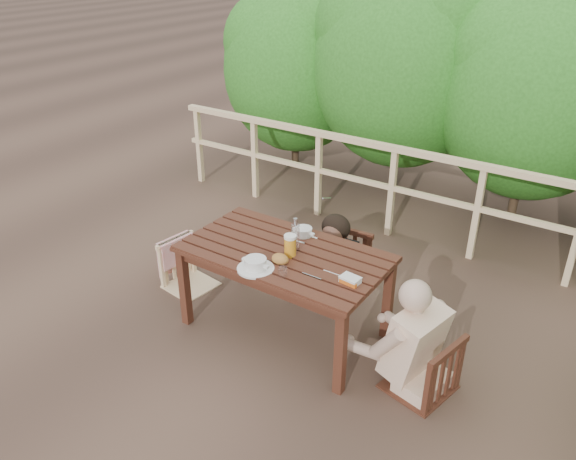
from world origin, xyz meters
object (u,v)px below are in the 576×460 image
Objects in this scene: beer_glass at (290,246)px; diner_right at (434,310)px; table at (285,292)px; soup_near at (255,264)px; chair_left at (188,247)px; tumbler at (283,272)px; chair_right at (425,338)px; butter_tub at (350,281)px; woman at (343,228)px; bread_roll at (280,259)px; bottle at (295,235)px; chair_far at (341,241)px; soup_far at (303,232)px.

diner_right is at bearing -0.09° from beer_glass.
table is 5.72× the size of soup_near.
soup_near is (1.04, -0.36, 0.35)m from chair_left.
diner_right reaches higher than tumbler.
diner_right is (1.21, -0.03, 0.33)m from table.
chair_right is 1.08m from tumbler.
chair_left is at bearing -178.64° from butter_tub.
beer_glass is (0.10, 0.30, 0.05)m from soup_near.
soup_near is at bearing -96.08° from table.
woman is 1.15m from butter_tub.
bread_roll is (0.10, 0.17, -0.01)m from soup_near.
butter_tub is at bearing 117.57° from woman.
bottle reaches higher than chair_right.
beer_glass is at bearing 88.96° from bread_roll.
chair_left is at bearing -78.78° from chair_right.
table is 11.29× the size of butter_tub.
chair_far reaches higher than bread_roll.
beer_glass is 0.30m from tumbler.
chair_right is 1.17m from beer_glass.
chair_right reaches higher than soup_far.
diner_right is (2.29, -0.06, 0.28)m from chair_left.
bottle reaches higher than bread_roll.
butter_tub is (0.59, -0.95, 0.30)m from chair_far.
soup_far is 1.74× the size of butter_tub.
woman is 0.92m from beer_glass.
bread_roll is at bearing -66.38° from table.
chair_left is 1.38m from chair_far.
beer_glass is at bearing -74.93° from soup_far.
chair_far reaches higher than soup_far.
bottle is 0.40m from tumbler.
chair_right is at bearing 13.65° from soup_near.
soup_near is at bearing -172.48° from tumbler.
bottle is 2.00× the size of butter_tub.
chair_left is at bearing 101.24° from diner_right.
woman reaches higher than chair_far.
soup_far is 0.62m from tumbler.
woman is at bearing 87.20° from table.
table is 0.89m from woman.
chair_far is 3.34× the size of soup_near.
soup_near is 1.97× the size of butter_tub.
soup_far is (-0.06, -0.55, 0.31)m from chair_far.
beer_glass is at bearing 88.16° from woman.
table is 6.50× the size of soup_far.
woman is (-0.00, 0.02, 0.12)m from chair_far.
chair_right is (1.18, -0.03, 0.08)m from table.
woman reaches higher than chair_left.
woman reaches higher than bread_roll.
woman reaches higher than beer_glass.
chair_right is at bearing -40.92° from chair_far.
bread_roll is at bearing -70.60° from chair_right.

